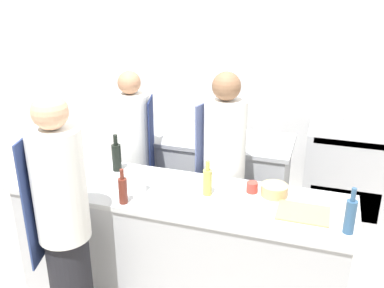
% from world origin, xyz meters
% --- Properties ---
extents(wall_back, '(8.00, 0.06, 2.80)m').
position_xyz_m(wall_back, '(0.00, 2.13, 1.40)').
color(wall_back, silver).
rests_on(wall_back, ground_plane).
extents(prep_counter, '(2.58, 0.72, 0.94)m').
position_xyz_m(prep_counter, '(0.00, 0.00, 0.47)').
color(prep_counter, '#A8AAAF').
rests_on(prep_counter, ground_plane).
extents(pass_counter, '(1.68, 0.71, 0.94)m').
position_xyz_m(pass_counter, '(-0.11, 1.20, 0.47)').
color(pass_counter, '#A8AAAF').
rests_on(pass_counter, ground_plane).
extents(oven_range, '(0.85, 0.63, 0.96)m').
position_xyz_m(oven_range, '(1.26, 1.77, 0.48)').
color(oven_range, '#A8AAAF').
rests_on(oven_range, ground_plane).
extents(chef_at_prep_near, '(0.39, 0.37, 1.80)m').
position_xyz_m(chef_at_prep_near, '(-0.56, -0.63, 0.91)').
color(chef_at_prep_near, black).
rests_on(chef_at_prep_near, ground_plane).
extents(chef_at_stove, '(0.40, 0.38, 1.66)m').
position_xyz_m(chef_at_stove, '(-0.69, 0.68, 0.83)').
color(chef_at_stove, black).
rests_on(chef_at_stove, ground_plane).
extents(chef_at_pass_far, '(0.40, 0.38, 1.74)m').
position_xyz_m(chef_at_pass_far, '(0.22, 0.53, 0.88)').
color(chef_at_pass_far, black).
rests_on(chef_at_pass_far, ground_plane).
extents(bottle_olive_oil, '(0.09, 0.09, 0.20)m').
position_xyz_m(bottle_olive_oil, '(-0.26, -0.08, 1.01)').
color(bottle_olive_oil, silver).
rests_on(bottle_olive_oil, prep_counter).
extents(bottle_vinegar, '(0.07, 0.07, 0.31)m').
position_xyz_m(bottle_vinegar, '(1.20, -0.18, 1.06)').
color(bottle_vinegar, '#2D5175').
rests_on(bottle_vinegar, prep_counter).
extents(bottle_wine, '(0.06, 0.06, 0.26)m').
position_xyz_m(bottle_wine, '(-0.30, -0.28, 1.04)').
color(bottle_wine, '#5B2319').
rests_on(bottle_wine, prep_counter).
extents(bottle_cooking_oil, '(0.07, 0.07, 0.27)m').
position_xyz_m(bottle_cooking_oil, '(0.22, 0.03, 1.04)').
color(bottle_cooking_oil, '#B2A84C').
rests_on(bottle_cooking_oil, prep_counter).
extents(bottle_sauce, '(0.08, 0.08, 0.31)m').
position_xyz_m(bottle_sauce, '(-0.60, 0.20, 1.06)').
color(bottle_sauce, black).
rests_on(bottle_sauce, prep_counter).
extents(bowl_mixing_large, '(0.20, 0.20, 0.08)m').
position_xyz_m(bowl_mixing_large, '(0.69, 0.17, 0.98)').
color(bowl_mixing_large, tan).
rests_on(bowl_mixing_large, prep_counter).
extents(bowl_prep_small, '(0.23, 0.23, 0.07)m').
position_xyz_m(bowl_prep_small, '(-1.12, -0.13, 0.97)').
color(bowl_prep_small, navy).
rests_on(bowl_prep_small, prep_counter).
extents(cup, '(0.08, 0.08, 0.08)m').
position_xyz_m(cup, '(0.53, 0.16, 0.97)').
color(cup, '#B2382D').
rests_on(cup, prep_counter).
extents(cutting_board, '(0.35, 0.27, 0.01)m').
position_xyz_m(cutting_board, '(0.92, -0.04, 0.94)').
color(cutting_board, tan).
rests_on(cutting_board, prep_counter).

